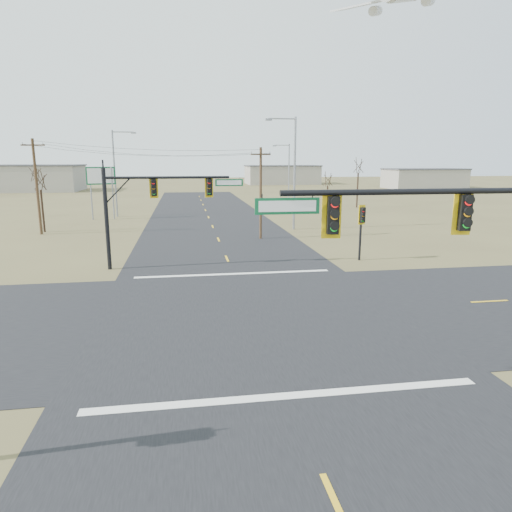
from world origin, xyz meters
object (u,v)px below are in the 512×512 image
at_px(mast_arm_far, 157,196).
at_px(bare_tree_a, 40,180).
at_px(mast_arm_near, 467,232).
at_px(bare_tree_c, 328,179).
at_px(streetlight_c, 116,169).
at_px(bare_tree_d, 359,165).
at_px(highway_sign, 101,182).
at_px(bare_tree_b, 35,173).
at_px(utility_pole_near, 261,191).
at_px(utility_pole_far, 37,185).
at_px(streetlight_a, 292,167).
at_px(pedestal_signal_ne, 362,219).
at_px(streetlight_b, 288,172).

xyz_separation_m(mast_arm_far, bare_tree_a, (-11.84, 16.96, 0.40)).
distance_m(mast_arm_near, bare_tree_c, 46.02).
xyz_separation_m(streetlight_c, bare_tree_d, (33.12, 5.95, 0.30)).
relative_size(mast_arm_far, highway_sign, 1.45).
bearing_deg(bare_tree_d, bare_tree_b, -174.59).
distance_m(utility_pole_near, bare_tree_d, 30.73).
height_order(mast_arm_near, utility_pole_far, utility_pole_far).
bearing_deg(streetlight_a, bare_tree_a, 170.22).
bearing_deg(streetlight_c, streetlight_a, -28.57).
xyz_separation_m(mast_arm_near, bare_tree_c, (10.10, 44.90, -0.36)).
xyz_separation_m(streetlight_a, bare_tree_b, (-28.49, 15.44, -0.82)).
bearing_deg(bare_tree_d, bare_tree_c, -133.97).
distance_m(utility_pole_near, streetlight_a, 6.68).
relative_size(mast_arm_near, bare_tree_b, 1.54).
relative_size(mast_arm_near, mast_arm_far, 1.17).
xyz_separation_m(mast_arm_near, mast_arm_far, (-9.95, 17.59, -0.20)).
distance_m(mast_arm_near, bare_tree_b, 54.53).
height_order(bare_tree_a, bare_tree_b, bare_tree_b).
height_order(utility_pole_near, bare_tree_a, utility_pole_near).
bearing_deg(pedestal_signal_ne, utility_pole_far, 129.35).
bearing_deg(streetlight_b, streetlight_a, -87.45).
bearing_deg(streetlight_b, bare_tree_b, -153.89).
bearing_deg(utility_pole_far, bare_tree_d, 26.04).
relative_size(mast_arm_far, bare_tree_b, 1.32).
distance_m(mast_arm_near, utility_pole_near, 27.52).
height_order(pedestal_signal_ne, highway_sign, highway_sign).
bearing_deg(streetlight_c, utility_pole_far, -105.45).
height_order(pedestal_signal_ne, utility_pole_near, utility_pole_near).
relative_size(highway_sign, streetlight_b, 0.67).
bearing_deg(pedestal_signal_ne, mast_arm_far, 160.47).
relative_size(mast_arm_far, pedestal_signal_ne, 2.26).
height_order(utility_pole_near, bare_tree_c, utility_pole_near).
relative_size(mast_arm_far, bare_tree_d, 1.16).
xyz_separation_m(highway_sign, streetlight_c, (1.46, 2.42, 1.50)).
bearing_deg(streetlight_a, pedestal_signal_ne, -89.39).
xyz_separation_m(streetlight_b, bare_tree_d, (9.86, -2.90, 0.97)).
bearing_deg(mast_arm_near, streetlight_c, 117.74).
bearing_deg(utility_pole_far, mast_arm_near, -56.79).
relative_size(utility_pole_far, streetlight_b, 0.96).
distance_m(streetlight_b, bare_tree_b, 33.85).
bearing_deg(utility_pole_far, bare_tree_a, 94.61).
relative_size(mast_arm_near, utility_pole_near, 1.30).
xyz_separation_m(mast_arm_far, bare_tree_c, (20.04, 27.31, -0.16)).
height_order(mast_arm_near, streetlight_c, streetlight_c).
height_order(utility_pole_far, streetlight_c, streetlight_c).
xyz_separation_m(bare_tree_a, bare_tree_d, (38.69, 17.40, 1.06)).
bearing_deg(mast_arm_far, mast_arm_near, -78.35).
xyz_separation_m(highway_sign, streetlight_a, (20.10, -11.13, 1.85)).
height_order(pedestal_signal_ne, streetlight_b, streetlight_b).
xyz_separation_m(streetlight_b, bare_tree_c, (3.05, -9.96, -0.65)).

